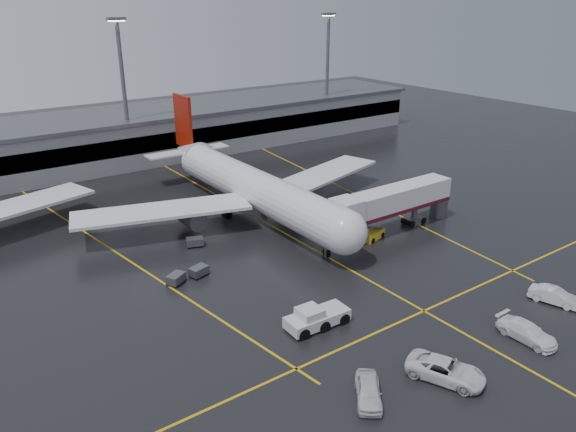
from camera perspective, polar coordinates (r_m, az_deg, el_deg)
ground at (r=70.61m, az=0.37°, el=-2.18°), size 220.00×220.00×0.00m
apron_line_centre at (r=70.61m, az=0.37°, el=-2.17°), size 0.25×90.00×0.02m
apron_line_stop at (r=56.33m, az=13.84°, el=-9.48°), size 60.00×0.25×0.02m
apron_line_left at (r=70.77m, az=-17.82°, el=-3.23°), size 9.99×69.35×0.02m
apron_line_right at (r=88.45m, az=6.01°, el=2.72°), size 7.57×69.64×0.02m
terminal at (r=109.81m, az=-14.65°, el=8.23°), size 122.00×19.00×8.60m
light_mast_mid at (r=100.80m, az=-16.61°, el=12.78°), size 3.00×1.20×25.45m
light_mast_right at (r=123.12m, az=4.08°, el=15.06°), size 3.00×1.20×25.45m
main_airliner at (r=76.62m, az=-3.90°, el=3.10°), size 48.80×45.60×14.10m
jet_bridge at (r=72.32m, az=10.84°, el=1.37°), size 19.90×3.40×6.05m
pushback_tractor at (r=52.07m, az=2.87°, el=-10.47°), size 6.25×2.86×2.20m
belt_loader at (r=70.75m, az=8.74°, el=-1.91°), size 3.81×2.42×2.24m
service_van_a at (r=47.44m, az=15.95°, el=-15.02°), size 5.17×6.86×1.73m
service_van_b at (r=54.60m, az=23.41°, el=-10.90°), size 2.25×5.51×1.60m
service_van_c at (r=61.72m, az=25.78°, el=-7.43°), size 3.02×5.08×1.58m
service_van_d at (r=44.30m, az=8.30°, el=-17.40°), size 4.39×4.85×1.60m
baggage_cart_a at (r=61.58m, az=-9.19°, el=-5.60°), size 2.28×1.81×1.12m
baggage_cart_b at (r=60.47m, az=-11.48°, el=-6.32°), size 2.38×2.13×1.12m
baggage_cart_c at (r=68.74m, az=-9.57°, el=-2.62°), size 2.33×1.91×1.12m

